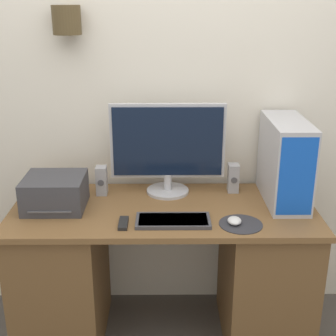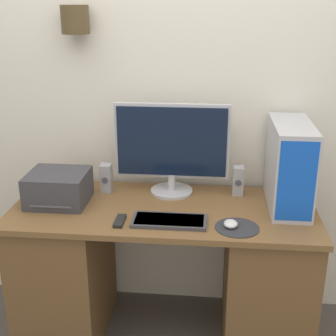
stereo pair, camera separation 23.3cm
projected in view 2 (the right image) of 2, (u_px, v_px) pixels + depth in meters
wall_back at (170, 85)px, 2.58m from camera, size 6.40×0.20×2.70m
desk at (164, 271)px, 2.54m from camera, size 1.56×0.66×0.78m
monitor at (172, 146)px, 2.51m from camera, size 0.62×0.23×0.50m
keyboard at (169, 221)px, 2.24m from camera, size 0.36×0.16×0.02m
mousepad at (237, 228)px, 2.19m from camera, size 0.21×0.21×0.00m
mouse at (231, 224)px, 2.19m from camera, size 0.07×0.08×0.03m
computer_tower at (290, 166)px, 2.36m from camera, size 0.19×0.47×0.44m
printer at (58, 188)px, 2.44m from camera, size 0.30×0.28×0.17m
speaker_left at (106, 178)px, 2.58m from camera, size 0.06×0.07×0.16m
speaker_right at (238, 181)px, 2.55m from camera, size 0.06×0.07×0.16m
remote_control at (120, 221)px, 2.25m from camera, size 0.04×0.13×0.02m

